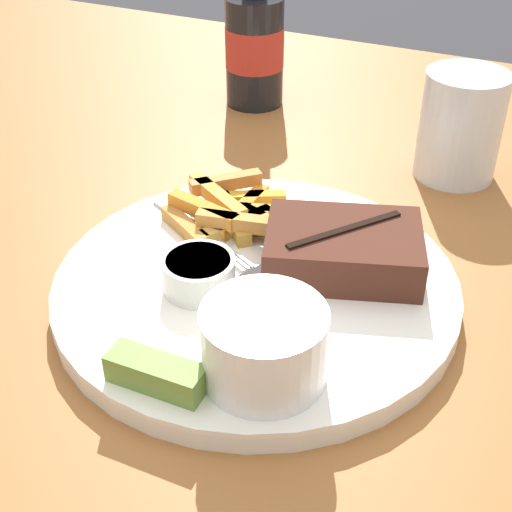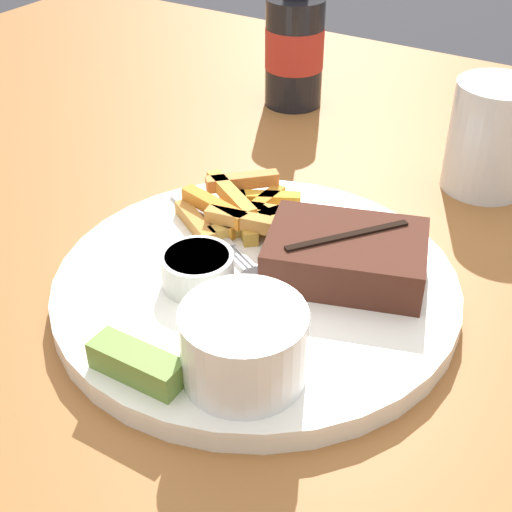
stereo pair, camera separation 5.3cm
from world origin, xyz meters
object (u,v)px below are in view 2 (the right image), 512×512
(coleslaw_cup, at_px, (243,341))
(fork_utensil, at_px, (207,226))
(dipping_sauce_cup, at_px, (197,268))
(pickle_spear, at_px, (137,364))
(dinner_plate, at_px, (256,287))
(knife_utensil, at_px, (302,261))
(beer_bottle, at_px, (295,45))
(steak_portion, at_px, (346,255))
(drinking_glass, at_px, (491,137))

(coleslaw_cup, height_order, fork_utensil, coleslaw_cup)
(dipping_sauce_cup, bearing_deg, pickle_spear, -76.47)
(dinner_plate, height_order, fork_utensil, fork_utensil)
(dipping_sauce_cup, bearing_deg, knife_utensil, 49.78)
(dinner_plate, distance_m, beer_bottle, 0.39)
(steak_portion, relative_size, pickle_spear, 2.14)
(coleslaw_cup, distance_m, beer_bottle, 0.49)
(dinner_plate, distance_m, drinking_glass, 0.28)
(dipping_sauce_cup, relative_size, drinking_glass, 0.52)
(steak_portion, bearing_deg, dinner_plate, -143.40)
(pickle_spear, distance_m, drinking_glass, 0.41)
(pickle_spear, height_order, beer_bottle, beer_bottle)
(steak_portion, bearing_deg, dipping_sauce_cup, -141.28)
(dinner_plate, distance_m, knife_utensil, 0.04)
(fork_utensil, xyz_separation_m, drinking_glass, (0.17, 0.23, 0.03))
(dinner_plate, distance_m, dipping_sauce_cup, 0.05)
(dipping_sauce_cup, bearing_deg, steak_portion, 38.72)
(dipping_sauce_cup, xyz_separation_m, fork_utensil, (-0.04, 0.07, -0.01))
(dinner_plate, bearing_deg, steak_portion, 36.60)
(knife_utensil, relative_size, drinking_glass, 1.50)
(beer_bottle, height_order, drinking_glass, beer_bottle)
(knife_utensil, distance_m, drinking_glass, 0.24)
(dinner_plate, height_order, beer_bottle, beer_bottle)
(dinner_plate, bearing_deg, coleslaw_cup, -62.40)
(pickle_spear, bearing_deg, drinking_glass, 75.11)
(pickle_spear, distance_m, fork_utensil, 0.18)
(dinner_plate, height_order, knife_utensil, knife_utensil)
(dipping_sauce_cup, bearing_deg, dinner_plate, 42.00)
(beer_bottle, bearing_deg, coleslaw_cup, -64.33)
(coleslaw_cup, bearing_deg, drinking_glass, 82.45)
(coleslaw_cup, bearing_deg, knife_utensil, 102.00)
(steak_portion, bearing_deg, coleslaw_cup, -92.78)
(pickle_spear, relative_size, beer_bottle, 0.32)
(dipping_sauce_cup, distance_m, fork_utensil, 0.08)
(dipping_sauce_cup, distance_m, beer_bottle, 0.40)
(drinking_glass, bearing_deg, fork_utensil, -126.72)
(dinner_plate, bearing_deg, fork_utensil, 152.38)
(dipping_sauce_cup, height_order, fork_utensil, dipping_sauce_cup)
(steak_portion, distance_m, knife_utensil, 0.04)
(dipping_sauce_cup, height_order, beer_bottle, beer_bottle)
(dinner_plate, xyz_separation_m, coleslaw_cup, (0.05, -0.09, 0.04))
(fork_utensil, bearing_deg, dipping_sauce_cup, -31.96)
(dinner_plate, distance_m, fork_utensil, 0.08)
(coleslaw_cup, distance_m, knife_utensil, 0.13)
(dinner_plate, relative_size, steak_portion, 2.24)
(dinner_plate, relative_size, drinking_glass, 2.95)
(knife_utensil, bearing_deg, fork_utensil, 111.79)
(pickle_spear, distance_m, beer_bottle, 0.50)
(coleslaw_cup, bearing_deg, dinner_plate, 117.60)
(dipping_sauce_cup, xyz_separation_m, beer_bottle, (-0.13, 0.37, 0.04))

